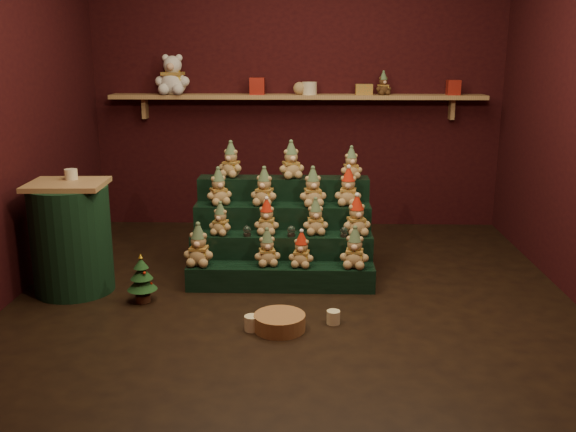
{
  "coord_description": "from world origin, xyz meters",
  "views": [
    {
      "loc": [
        0.09,
        -4.38,
        1.74
      ],
      "look_at": [
        -0.04,
        0.25,
        0.53
      ],
      "focal_mm": 40.0,
      "sensor_mm": 36.0,
      "label": 1
    }
  ],
  "objects_px": {
    "snow_globe_a": "(247,231)",
    "white_bear": "(173,69)",
    "mini_christmas_tree": "(142,279)",
    "mug_left": "(252,323)",
    "snow_globe_b": "(291,231)",
    "side_table": "(71,238)",
    "brown_bear": "(383,83)",
    "wicker_basket": "(280,322)",
    "snow_globe_c": "(344,232)",
    "mug_right": "(333,317)",
    "riser_tier_front": "(281,277)"
  },
  "relations": [
    {
      "from": "snow_globe_c",
      "to": "mug_right",
      "type": "distance_m",
      "value": 0.87
    },
    {
      "from": "snow_globe_a",
      "to": "mug_right",
      "type": "distance_m",
      "value": 1.07
    },
    {
      "from": "white_bear",
      "to": "riser_tier_front",
      "type": "bearing_deg",
      "value": -52.87
    },
    {
      "from": "snow_globe_b",
      "to": "white_bear",
      "type": "height_order",
      "value": "white_bear"
    },
    {
      "from": "mug_left",
      "to": "white_bear",
      "type": "xyz_separation_m",
      "value": [
        -0.94,
        2.45,
        1.51
      ]
    },
    {
      "from": "mini_christmas_tree",
      "to": "mug_left",
      "type": "xyz_separation_m",
      "value": [
        0.81,
        -0.45,
        -0.13
      ]
    },
    {
      "from": "mini_christmas_tree",
      "to": "wicker_basket",
      "type": "bearing_deg",
      "value": -24.01
    },
    {
      "from": "mug_left",
      "to": "brown_bear",
      "type": "distance_m",
      "value": 3.01
    },
    {
      "from": "white_bear",
      "to": "brown_bear",
      "type": "height_order",
      "value": "white_bear"
    },
    {
      "from": "side_table",
      "to": "brown_bear",
      "type": "xyz_separation_m",
      "value": [
        2.44,
        1.79,
        1.02
      ]
    },
    {
      "from": "mug_left",
      "to": "wicker_basket",
      "type": "xyz_separation_m",
      "value": [
        0.18,
        0.01,
        0.0
      ]
    },
    {
      "from": "side_table",
      "to": "mug_right",
      "type": "distance_m",
      "value": 2.01
    },
    {
      "from": "snow_globe_b",
      "to": "side_table",
      "type": "xyz_separation_m",
      "value": [
        -1.6,
        -0.24,
        0.0
      ]
    },
    {
      "from": "mini_christmas_tree",
      "to": "wicker_basket",
      "type": "xyz_separation_m",
      "value": [
        0.99,
        -0.44,
        -0.12
      ]
    },
    {
      "from": "side_table",
      "to": "mug_right",
      "type": "height_order",
      "value": "side_table"
    },
    {
      "from": "riser_tier_front",
      "to": "wicker_basket",
      "type": "distance_m",
      "value": 0.74
    },
    {
      "from": "wicker_basket",
      "to": "white_bear",
      "type": "height_order",
      "value": "white_bear"
    },
    {
      "from": "snow_globe_b",
      "to": "side_table",
      "type": "bearing_deg",
      "value": -171.41
    },
    {
      "from": "mini_christmas_tree",
      "to": "snow_globe_c",
      "type": "bearing_deg",
      "value": 17.42
    },
    {
      "from": "riser_tier_front",
      "to": "brown_bear",
      "type": "height_order",
      "value": "brown_bear"
    },
    {
      "from": "snow_globe_a",
      "to": "wicker_basket",
      "type": "bearing_deg",
      "value": -72.35
    },
    {
      "from": "brown_bear",
      "to": "white_bear",
      "type": "bearing_deg",
      "value": 161.26
    },
    {
      "from": "snow_globe_a",
      "to": "white_bear",
      "type": "xyz_separation_m",
      "value": [
        -0.83,
        1.54,
        1.15
      ]
    },
    {
      "from": "side_table",
      "to": "mini_christmas_tree",
      "type": "xyz_separation_m",
      "value": [
        0.56,
        -0.21,
        -0.23
      ]
    },
    {
      "from": "snow_globe_b",
      "to": "snow_globe_c",
      "type": "height_order",
      "value": "snow_globe_b"
    },
    {
      "from": "snow_globe_b",
      "to": "mug_left",
      "type": "height_order",
      "value": "snow_globe_b"
    },
    {
      "from": "snow_globe_c",
      "to": "mug_left",
      "type": "distance_m",
      "value": 1.16
    },
    {
      "from": "side_table",
      "to": "wicker_basket",
      "type": "height_order",
      "value": "side_table"
    },
    {
      "from": "side_table",
      "to": "brown_bear",
      "type": "relative_size",
      "value": 3.84
    },
    {
      "from": "snow_globe_a",
      "to": "snow_globe_b",
      "type": "height_order",
      "value": "snow_globe_b"
    },
    {
      "from": "riser_tier_front",
      "to": "side_table",
      "type": "bearing_deg",
      "value": -176.92
    },
    {
      "from": "snow_globe_a",
      "to": "mini_christmas_tree",
      "type": "xyz_separation_m",
      "value": [
        -0.71,
        -0.45,
        -0.23
      ]
    },
    {
      "from": "mini_christmas_tree",
      "to": "mug_right",
      "type": "xyz_separation_m",
      "value": [
        1.34,
        -0.34,
        -0.13
      ]
    },
    {
      "from": "brown_bear",
      "to": "wicker_basket",
      "type": "bearing_deg",
      "value": -128.77
    },
    {
      "from": "riser_tier_front",
      "to": "side_table",
      "type": "xyz_separation_m",
      "value": [
        -1.53,
        -0.08,
        0.32
      ]
    },
    {
      "from": "snow_globe_c",
      "to": "white_bear",
      "type": "distance_m",
      "value": 2.49
    },
    {
      "from": "mug_right",
      "to": "brown_bear",
      "type": "bearing_deg",
      "value": 76.93
    },
    {
      "from": "side_table",
      "to": "wicker_basket",
      "type": "xyz_separation_m",
      "value": [
        1.55,
        -0.65,
        -0.36
      ]
    },
    {
      "from": "snow_globe_c",
      "to": "mug_left",
      "type": "bearing_deg",
      "value": -124.74
    },
    {
      "from": "snow_globe_c",
      "to": "brown_bear",
      "type": "height_order",
      "value": "brown_bear"
    },
    {
      "from": "mug_right",
      "to": "wicker_basket",
      "type": "height_order",
      "value": "wicker_basket"
    },
    {
      "from": "snow_globe_a",
      "to": "white_bear",
      "type": "height_order",
      "value": "white_bear"
    },
    {
      "from": "riser_tier_front",
      "to": "mini_christmas_tree",
      "type": "bearing_deg",
      "value": -163.15
    },
    {
      "from": "wicker_basket",
      "to": "brown_bear",
      "type": "relative_size",
      "value": 1.54
    },
    {
      "from": "wicker_basket",
      "to": "snow_globe_a",
      "type": "bearing_deg",
      "value": 107.65
    },
    {
      "from": "snow_globe_c",
      "to": "mini_christmas_tree",
      "type": "bearing_deg",
      "value": -162.58
    },
    {
      "from": "snow_globe_b",
      "to": "mini_christmas_tree",
      "type": "bearing_deg",
      "value": -156.55
    },
    {
      "from": "mug_left",
      "to": "brown_bear",
      "type": "bearing_deg",
      "value": 66.51
    },
    {
      "from": "side_table",
      "to": "brown_bear",
      "type": "bearing_deg",
      "value": 33.89
    },
    {
      "from": "mug_left",
      "to": "mug_right",
      "type": "xyz_separation_m",
      "value": [
        0.52,
        0.12,
        -0.0
      ]
    }
  ]
}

